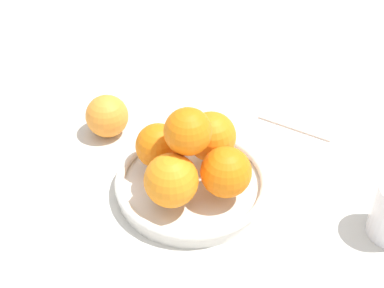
% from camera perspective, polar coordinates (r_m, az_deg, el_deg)
% --- Properties ---
extents(ground_plane, '(4.00, 4.00, 0.00)m').
position_cam_1_polar(ground_plane, '(0.86, 0.00, -4.97)').
color(ground_plane, beige).
extents(fruit_bowl, '(0.24, 0.24, 0.03)m').
position_cam_1_polar(fruit_bowl, '(0.85, 0.00, -4.23)').
color(fruit_bowl, silver).
rests_on(fruit_bowl, ground_plane).
extents(orange_pile, '(0.20, 0.20, 0.13)m').
position_cam_1_polar(orange_pile, '(0.80, 0.10, -1.15)').
color(orange_pile, orange).
rests_on(orange_pile, fruit_bowl).
extents(stray_orange, '(0.08, 0.08, 0.08)m').
position_cam_1_polar(stray_orange, '(0.96, -9.05, 2.97)').
color(stray_orange, orange).
rests_on(stray_orange, ground_plane).
extents(napkin_folded, '(0.14, 0.14, 0.01)m').
position_cam_1_polar(napkin_folded, '(1.04, 12.17, 3.70)').
color(napkin_folded, beige).
rests_on(napkin_folded, ground_plane).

